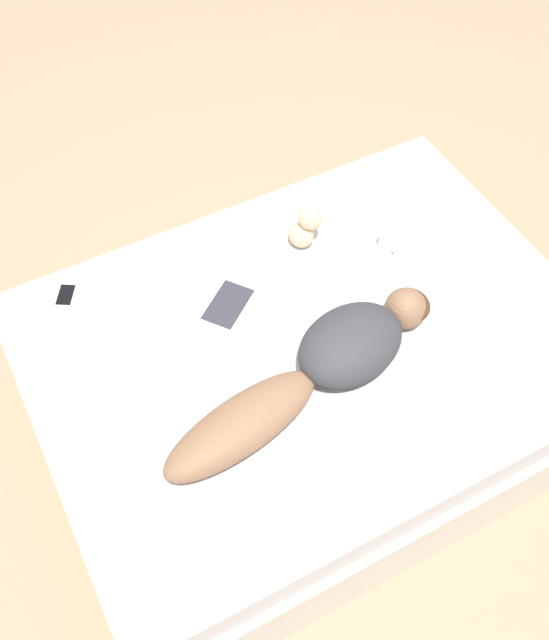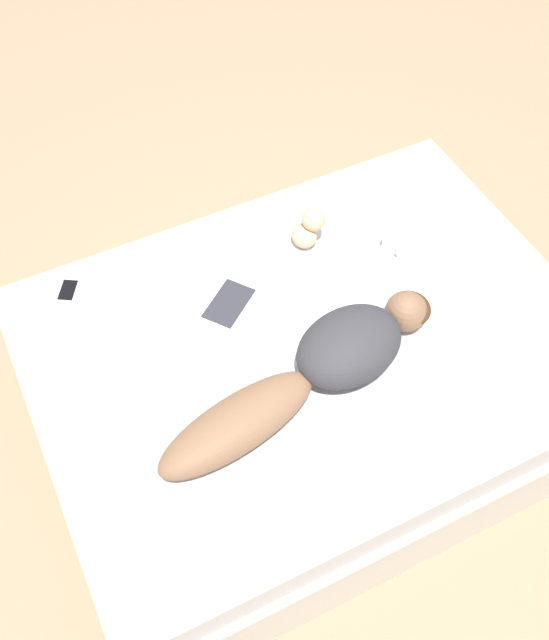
% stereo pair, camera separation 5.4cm
% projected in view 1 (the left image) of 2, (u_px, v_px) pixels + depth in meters
% --- Properties ---
extents(ground_plane, '(12.00, 12.00, 0.00)m').
position_uv_depth(ground_plane, '(309.00, 405.00, 3.47)').
color(ground_plane, '#9E8466').
extents(bed, '(1.71, 2.29, 0.54)m').
position_uv_depth(bed, '(311.00, 373.00, 3.26)').
color(bed, beige).
rests_on(bed, ground_plane).
extents(person, '(0.48, 1.29, 0.21)m').
position_uv_depth(person, '(321.00, 367.00, 2.84)').
color(person, brown).
rests_on(person, bed).
extents(open_magazine, '(0.54, 0.52, 0.01)m').
position_uv_depth(open_magazine, '(206.00, 297.00, 3.16)').
color(open_magazine, silver).
rests_on(open_magazine, bed).
extents(coffee_mug, '(0.11, 0.08, 0.09)m').
position_uv_depth(coffee_mug, '(388.00, 240.00, 3.30)').
color(coffee_mug, white).
rests_on(coffee_mug, bed).
extents(cell_phone, '(0.15, 0.13, 0.01)m').
position_uv_depth(cell_phone, '(66.00, 295.00, 3.16)').
color(cell_phone, silver).
rests_on(cell_phone, bed).
extents(plush_toy, '(0.12, 0.15, 0.19)m').
position_uv_depth(plush_toy, '(305.00, 228.00, 3.28)').
color(plush_toy, '#D1B289').
rests_on(plush_toy, bed).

